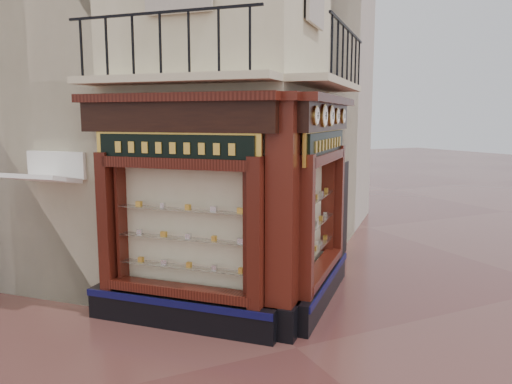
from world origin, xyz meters
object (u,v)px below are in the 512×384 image
clock_b (324,116)px  signboard_left (175,148)px  corner_pilaster (282,221)px  clock_c (331,116)px  clock_a (316,116)px  clock_d (337,116)px  awning (48,312)px  signboard_right (326,144)px  clock_e (343,116)px

clock_b → signboard_left: (-2.49, 0.59, -0.52)m
corner_pilaster → clock_c: bearing=-14.6°
corner_pilaster → clock_c: corner_pilaster is taller
corner_pilaster → clock_a: 1.77m
clock_b → clock_d: bearing=-0.0°
corner_pilaster → awning: size_ratio=3.08×
clock_a → signboard_left: bearing=108.0°
awning → signboard_right: 6.08m
clock_a → signboard_right: (0.88, 1.04, -0.52)m
clock_a → clock_c: (0.89, 0.89, -0.00)m
clock_d → clock_e: same height
clock_c → clock_d: 0.58m
signboard_left → clock_b: bearing=-148.4°
clock_a → signboard_right: 1.46m
clock_b → clock_e: 1.90m
clock_a → awning: bearing=100.5°
clock_c → clock_e: (0.90, 0.90, 0.00)m
clock_a → clock_c: clock_c is taller
signboard_right → clock_e: bearing=-5.4°
signboard_right → clock_a: bearing=-175.3°
clock_a → signboard_left: clock_a is taller
corner_pilaster → signboard_left: size_ratio=1.83×
clock_c → awning: clock_c is taller
clock_e → clock_c: bearing=-180.0°
awning → signboard_left: (2.01, -1.75, 3.10)m
clock_d → signboard_left: bearing=139.4°
clock_b → clock_e: bearing=0.0°
clock_e → signboard_right: clock_e is taller
clock_b → signboard_right: 0.90m
clock_a → signboard_left: 2.35m
clock_b → awning: bearing=107.5°
clock_a → clock_b: (0.45, 0.45, 0.00)m
clock_c → signboard_left: (-2.93, 0.15, -0.52)m
clock_d → clock_a: bearing=180.0°
clock_a → clock_e: bearing=0.0°
clock_c → awning: bearing=113.9°
signboard_left → signboard_right: bearing=-135.0°
clock_a → clock_e: 2.53m
clock_c → clock_d: clock_c is taller
clock_b → clock_d: 1.20m
signboard_left → corner_pilaster: bearing=-169.8°
clock_e → signboard_left: (-3.83, -0.75, -0.52)m
clock_b → clock_c: 0.62m
clock_c → signboard_left: 2.98m
signboard_left → signboard_right: (2.92, -0.00, 0.00)m
clock_b → clock_d: clock_b is taller
clock_c → clock_d: size_ratio=1.22×
awning → signboard_left: 4.08m
awning → clock_c: bearing=-156.1°
clock_e → signboard_left: 3.93m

